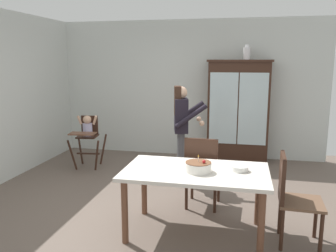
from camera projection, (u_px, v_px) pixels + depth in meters
name	position (u px, v px, depth m)	size (l,w,h in m)	color
ground_plane	(158.00, 205.00, 4.67)	(6.24, 6.24, 0.00)	#66564C
wall_back	(189.00, 89.00, 6.95)	(5.32, 0.06, 2.70)	silver
china_cabinet	(238.00, 111.00, 6.56)	(1.18, 0.48, 1.93)	#382116
ceramic_vase	(247.00, 53.00, 6.34)	(0.13, 0.13, 0.27)	white
high_chair_with_toddler	(87.00, 132.00, 6.21)	(0.65, 0.74, 0.95)	#382116
adult_person	(181.00, 122.00, 5.37)	(0.59, 0.57, 1.53)	#47474C
dining_table	(196.00, 178.00, 3.79)	(1.57, 0.92, 0.74)	silver
birthday_cake	(198.00, 167.00, 3.70)	(0.28, 0.28, 0.19)	white
serving_bowl	(240.00, 169.00, 3.73)	(0.18, 0.18, 0.06)	silver
dining_chair_far_side	(202.00, 168.00, 4.46)	(0.46, 0.46, 0.96)	#382116
dining_chair_right_end	(291.00, 193.00, 3.60)	(0.46, 0.46, 0.96)	#382116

